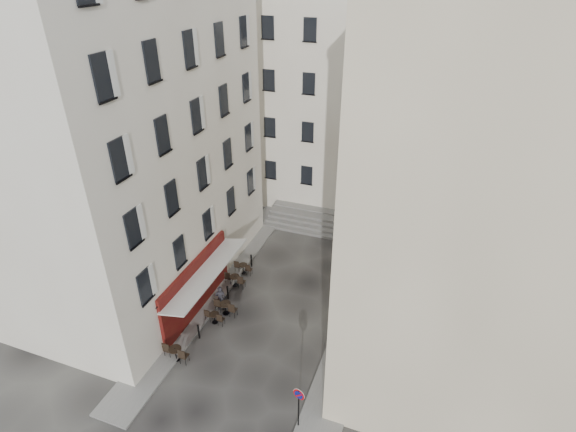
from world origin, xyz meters
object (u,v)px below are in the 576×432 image
at_px(bistro_table_a, 176,352).
at_px(no_parking_sign, 299,401).
at_px(pedestrian, 221,298).
at_px(bistro_table_b, 215,317).

bearing_deg(bistro_table_a, no_parking_sign, -11.77).
relative_size(bistro_table_a, pedestrian, 0.84).
height_order(bistro_table_a, bistro_table_b, bistro_table_a).
relative_size(no_parking_sign, pedestrian, 1.45).
distance_m(no_parking_sign, pedestrian, 8.93).
height_order(bistro_table_b, pedestrian, pedestrian).
bearing_deg(bistro_table_b, no_parking_sign, -34.79).
bearing_deg(no_parking_sign, pedestrian, 155.24).
relative_size(no_parking_sign, bistro_table_b, 2.04).
bearing_deg(bistro_table_b, bistro_table_a, -100.66).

